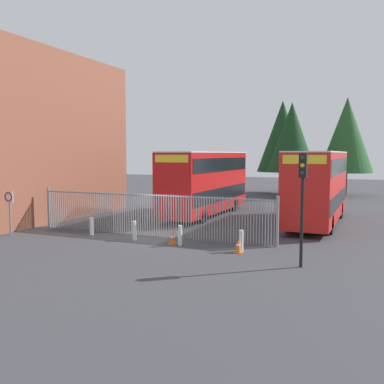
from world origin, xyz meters
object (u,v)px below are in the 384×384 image
Objects in this scene: bollard_near_right at (180,235)px; bollard_far_right at (241,241)px; bollard_center_front at (134,231)px; traffic_cone_mid_forecourt at (238,246)px; double_decker_bus_near_gate at (318,184)px; traffic_cone_by_gate at (173,238)px; speed_limit_sign_post at (9,202)px; traffic_light_kerbside at (302,189)px; bollard_near_left at (92,226)px; double_decker_bus_behind_fence_left at (206,181)px.

bollard_near_right is 1.00× the size of bollard_far_right.
bollard_center_front and bollard_far_right have the same top height.
traffic_cone_mid_forecourt is at bearing -96.52° from bollard_far_right.
bollard_far_right is 0.37m from traffic_cone_mid_forecourt.
double_decker_bus_near_gate reaches higher than bollard_far_right.
traffic_cone_by_gate is at bearing -121.41° from double_decker_bus_near_gate.
double_decker_bus_near_gate is 4.50× the size of speed_limit_sign_post.
speed_limit_sign_post is 0.56× the size of traffic_light_kerbside.
bollard_far_right is at bearing -3.09° from bollard_center_front.
traffic_cone_mid_forecourt is (-0.04, -0.32, -0.19)m from bollard_far_right.
bollard_near_right is at bearing 178.69° from bollard_far_right.
speed_limit_sign_post is at bearing -173.79° from bollard_far_right.
traffic_cone_by_gate is at bearing 163.10° from bollard_near_right.
speed_limit_sign_post is at bearing -143.59° from double_decker_bus_near_gate.
bollard_near_right is at bearing 8.63° from speed_limit_sign_post.
bollard_center_front is at bearing -130.83° from double_decker_bus_near_gate.
double_decker_bus_near_gate is 11.38× the size of bollard_center_front.
bollard_center_front is 2.19m from traffic_cone_by_gate.
traffic_cone_by_gate is (2.18, -0.10, -0.19)m from bollard_center_front.
bollard_center_front is at bearing 13.93° from speed_limit_sign_post.
bollard_near_left reaches higher than traffic_cone_by_gate.
double_decker_bus_near_gate is 17.67m from speed_limit_sign_post.
traffic_cone_mid_forecourt is (3.40, -0.52, 0.00)m from traffic_cone_by_gate.
traffic_cone_mid_forecourt is at bearing -61.32° from double_decker_bus_behind_fence_left.
traffic_cone_mid_forecourt is 12.27m from speed_limit_sign_post.
speed_limit_sign_post is (-14.21, -10.48, -0.65)m from double_decker_bus_near_gate.
traffic_cone_by_gate is 1.00× the size of traffic_cone_mid_forecourt.
traffic_cone_by_gate is 3.44m from traffic_cone_mid_forecourt.
traffic_light_kerbside is (2.88, -1.30, 2.70)m from traffic_cone_mid_forecourt.
traffic_cone_mid_forecourt is at bearing -6.35° from bollard_center_front.
bollard_near_right is 0.22× the size of traffic_light_kerbside.
double_decker_bus_near_gate is 11.86m from bollard_center_front.
speed_limit_sign_post reaches higher than traffic_cone_by_gate.
double_decker_bus_behind_fence_left is (-7.62, 0.68, 0.00)m from double_decker_bus_near_gate.
traffic_cone_by_gate is 0.14× the size of traffic_light_kerbside.
bollard_near_left is (-10.38, -8.65, -1.95)m from double_decker_bus_near_gate.
bollard_near_right is at bearing 163.85° from traffic_light_kerbside.
double_decker_bus_near_gate reaches higher than traffic_light_kerbside.
bollard_near_left is at bearing 176.48° from traffic_cone_by_gate.
traffic_light_kerbside is (8.44, -11.46, 0.56)m from double_decker_bus_behind_fence_left.
speed_limit_sign_post reaches higher than traffic_cone_mid_forecourt.
bollard_near_left is 1.61× the size of traffic_cone_mid_forecourt.
bollard_near_right is (5.35, -0.44, 0.00)m from bollard_near_left.
traffic_light_kerbside reaches higher than bollard_far_right.
traffic_cone_by_gate is (-0.44, 0.13, -0.19)m from bollard_near_right.
double_decker_bus_near_gate is at bearing 39.80° from bollard_near_left.
bollard_near_right reaches higher than traffic_cone_by_gate.
speed_limit_sign_post is (-6.58, -11.16, -0.65)m from double_decker_bus_behind_fence_left.
double_decker_bus_behind_fence_left is at bearing 119.61° from bollard_far_right.
double_decker_bus_behind_fence_left reaches higher than traffic_cone_by_gate.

